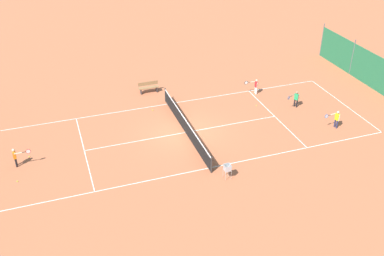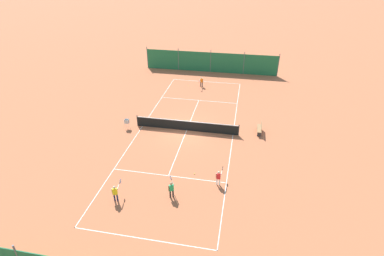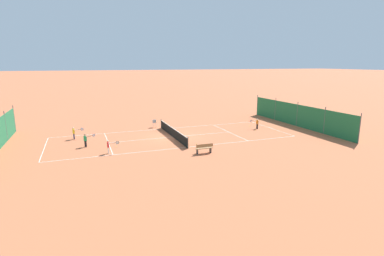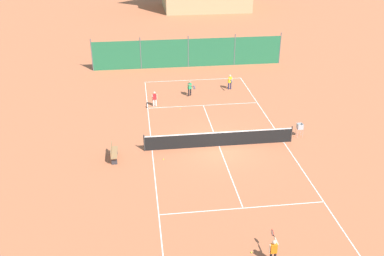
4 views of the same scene
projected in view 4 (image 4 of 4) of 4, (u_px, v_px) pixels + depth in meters
ground_plane at (219, 146)px, 27.51m from camera, size 600.00×600.00×0.00m
court_line_markings at (219, 146)px, 27.50m from camera, size 8.25×23.85×0.01m
tennis_net at (219, 139)px, 27.29m from camera, size 9.18×0.08×1.06m
windscreen_fence_far at (188, 53)px, 40.73m from camera, size 17.28×0.08×2.90m
player_near_baseline at (273, 249)px, 18.18m from camera, size 0.40×0.99×1.17m
player_far_baseline at (190, 87)px, 34.57m from camera, size 0.50×1.02×1.20m
player_far_service at (230, 81)px, 35.85m from camera, size 0.41×1.04×1.21m
player_near_service at (154, 98)px, 32.72m from camera, size 0.41×0.96×1.15m
tennis_ball_mid_court at (251, 252)px, 18.95m from camera, size 0.07×0.07×0.07m
tennis_ball_by_net_left at (180, 109)px, 32.53m from camera, size 0.07×0.07×0.07m
tennis_ball_service_box at (163, 159)px, 25.99m from camera, size 0.07×0.07×0.07m
ball_hopper at (300, 127)px, 28.39m from camera, size 0.36×0.36×0.89m
courtside_bench at (114, 152)px, 25.87m from camera, size 0.36×1.50×0.84m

